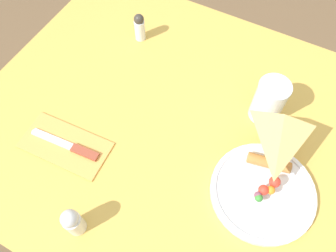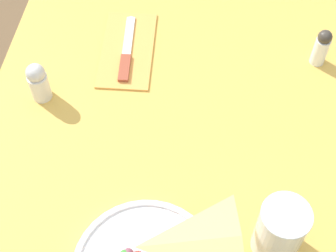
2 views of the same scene
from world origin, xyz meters
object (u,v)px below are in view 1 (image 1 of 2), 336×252
plate_pizza (263,191)px  salt_shaker (73,222)px  milk_glass (269,102)px  napkin_folded (65,145)px  pepper_shaker (140,27)px  butter_knife (68,145)px  dining_table (205,157)px

plate_pizza → salt_shaker: bearing=38.4°
milk_glass → napkin_folded: 0.47m
milk_glass → pepper_shaker: 0.40m
plate_pizza → butter_knife: bearing=13.5°
dining_table → milk_glass: bearing=-124.8°
butter_knife → salt_shaker: salt_shaker is taller
pepper_shaker → milk_glass: bearing=168.6°
dining_table → pepper_shaker: bearing=-33.7°
plate_pizza → dining_table: bearing=-23.6°
dining_table → salt_shaker: (0.15, 0.31, 0.14)m
salt_shaker → pepper_shaker: salt_shaker is taller
pepper_shaker → napkin_folded: bearing=92.8°
butter_knife → salt_shaker: size_ratio=2.12×
milk_glass → salt_shaker: 0.49m
milk_glass → pepper_shaker: (0.39, -0.08, -0.01)m
plate_pizza → pepper_shaker: 0.53m
salt_shaker → plate_pizza: bearing=-141.6°
milk_glass → butter_knife: size_ratio=0.64×
salt_shaker → milk_glass: bearing=-118.9°
butter_knife → plate_pizza: bearing=-170.9°
plate_pizza → pepper_shaker: bearing=-30.5°
dining_table → butter_knife: size_ratio=6.47×
plate_pizza → napkin_folded: size_ratio=1.05×
dining_table → pepper_shaker: 0.39m
dining_table → napkin_folded: size_ratio=5.47×
dining_table → plate_pizza: 0.20m
pepper_shaker → plate_pizza: bearing=149.5°
milk_glass → dining_table: bearing=55.2°
napkin_folded → milk_glass: bearing=-141.6°
butter_knife → pepper_shaker: 0.37m
plate_pizza → napkin_folded: 0.45m
milk_glass → pepper_shaker: milk_glass is taller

